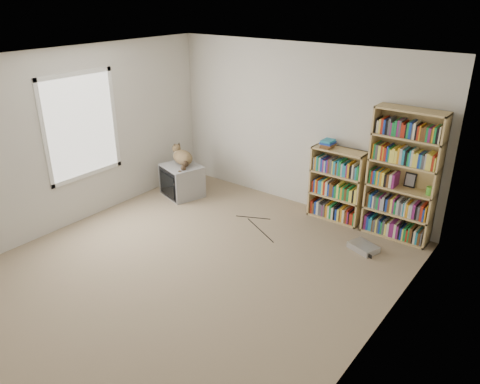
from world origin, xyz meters
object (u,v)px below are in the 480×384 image
Objects in this scene: cat at (182,160)px; dvd_player at (363,247)px; crt_tv at (183,180)px; bookcase_short at (338,187)px; bookcase_tall at (403,179)px.

cat reaches higher than dvd_player.
crt_tv is 3.17m from dvd_player.
bookcase_short is 3.01× the size of dvd_player.
bookcase_tall reaches higher than bookcase_short.
crt_tv is 0.68× the size of bookcase_short.
bookcase_tall reaches higher than dvd_player.
bookcase_tall is at bearing 93.44° from dvd_player.
cat is at bearing 132.04° from crt_tv.
dvd_player is at bearing -41.06° from bookcase_short.
dvd_player is at bearing 19.39° from crt_tv.
bookcase_short is (-0.92, -0.00, -0.36)m from bookcase_tall.
bookcase_tall is 1.06m from dvd_player.
dvd_player is (3.17, 0.11, -0.57)m from cat.
crt_tv is 0.41× the size of bookcase_tall.
cat is at bearing -158.51° from dvd_player.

